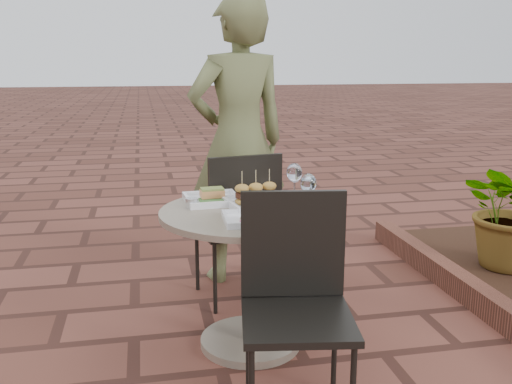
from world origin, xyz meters
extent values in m
plane|color=brown|center=(0.00, 0.00, 0.00)|extent=(60.00, 60.00, 0.00)
cylinder|color=gray|center=(0.18, 0.24, 0.02)|extent=(0.52, 0.52, 0.04)
cylinder|color=gray|center=(0.18, 0.24, 0.35)|extent=(0.08, 0.08, 0.70)
cylinder|color=gray|center=(0.18, 0.24, 0.71)|extent=(0.90, 0.90, 0.03)
cube|color=black|center=(0.21, 0.86, 0.45)|extent=(0.51, 0.51, 0.03)
cube|color=black|center=(0.24, 0.67, 0.70)|extent=(0.44, 0.11, 0.46)
cylinder|color=black|center=(0.36, 1.08, 0.22)|extent=(0.02, 0.02, 0.44)
cylinder|color=black|center=(-0.02, 1.02, 0.22)|extent=(0.02, 0.02, 0.44)
cylinder|color=black|center=(0.43, 0.71, 0.22)|extent=(0.02, 0.02, 0.44)
cylinder|color=black|center=(0.05, 0.64, 0.22)|extent=(0.02, 0.02, 0.44)
cube|color=black|center=(0.25, -0.43, 0.45)|extent=(0.50, 0.50, 0.03)
cube|color=black|center=(0.28, -0.23, 0.70)|extent=(0.44, 0.10, 0.46)
cylinder|color=black|center=(0.09, -0.21, 0.22)|extent=(0.02, 0.02, 0.44)
cylinder|color=black|center=(0.47, -0.27, 0.22)|extent=(0.02, 0.02, 0.44)
imported|color=brown|center=(0.29, 1.21, 0.93)|extent=(0.77, 0.59, 1.87)
cube|color=white|center=(0.02, 0.43, 0.74)|extent=(0.30, 0.30, 0.01)
cube|color=#E08E4F|center=(0.02, 0.43, 0.78)|extent=(0.13, 0.09, 0.04)
cube|color=olive|center=(0.02, 0.43, 0.80)|extent=(0.12, 0.08, 0.01)
cube|color=white|center=(0.23, 0.31, 0.74)|extent=(0.34, 0.34, 0.01)
cube|color=white|center=(0.15, 0.04, 0.74)|extent=(0.25, 0.25, 0.01)
ellipsoid|color=#BF4E75|center=(0.11, -0.02, 0.75)|extent=(0.05, 0.04, 0.02)
cylinder|color=white|center=(0.46, 0.17, 0.73)|extent=(0.07, 0.07, 0.00)
cylinder|color=white|center=(0.46, 0.17, 0.78)|extent=(0.01, 0.01, 0.08)
ellipsoid|color=white|center=(0.46, 0.17, 0.87)|extent=(0.08, 0.08, 0.10)
cylinder|color=white|center=(0.46, 0.17, 0.86)|extent=(0.06, 0.06, 0.04)
cylinder|color=white|center=(0.46, 0.44, 0.73)|extent=(0.07, 0.07, 0.00)
cylinder|color=white|center=(0.46, 0.44, 0.78)|extent=(0.01, 0.01, 0.08)
ellipsoid|color=white|center=(0.46, 0.44, 0.87)|extent=(0.08, 0.08, 0.10)
cylinder|color=white|center=(0.46, 0.43, 0.73)|extent=(0.07, 0.07, 0.00)
cylinder|color=white|center=(0.46, 0.43, 0.78)|extent=(0.01, 0.01, 0.08)
ellipsoid|color=white|center=(0.46, 0.43, 0.87)|extent=(0.08, 0.08, 0.10)
cylinder|color=silver|center=(-0.09, 0.34, 0.75)|extent=(0.08, 0.08, 0.05)
cube|color=brown|center=(1.60, 0.30, 0.07)|extent=(0.12, 3.00, 0.15)
camera|label=1|loc=(-0.32, -2.45, 1.46)|focal=40.00mm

